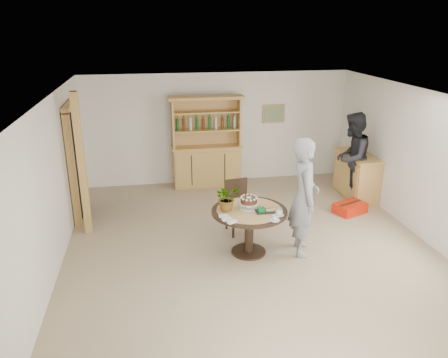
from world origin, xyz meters
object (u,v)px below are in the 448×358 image
dining_table (249,219)px  adult_person (351,158)px  red_suitcase (350,208)px  teen_boy (304,197)px  sideboard (356,175)px  dining_chair (238,203)px  hutch (207,156)px

dining_table → adult_person: (2.54, 1.79, 0.33)m
adult_person → red_suitcase: adult_person is taller
teen_boy → sideboard: bearing=-33.0°
dining_chair → hutch: bearing=86.5°
hutch → dining_table: bearing=-85.7°
dining_table → teen_boy: (0.85, -0.10, 0.35)m
hutch → sideboard: size_ratio=1.62×
teen_boy → adult_person: 2.54m
red_suitcase → teen_boy: bearing=-161.5°
dining_table → teen_boy: bearing=-6.7°
dining_table → red_suitcase: (2.31, 1.19, -0.50)m
dining_table → dining_chair: 0.83m
dining_table → adult_person: adult_person is taller
sideboard → red_suitcase: sideboard is taller
teen_boy → adult_person: size_ratio=1.03×
hutch → dining_table: 3.25m
dining_chair → teen_boy: 1.34m
sideboard → dining_chair: 3.04m
hutch → sideboard: hutch is taller
sideboard → teen_boy: teen_boy is taller
dining_table → red_suitcase: 2.65m
hutch → dining_chair: (0.23, -2.41, -0.15)m
sideboard → adult_person: adult_person is taller
teen_boy → dining_table: bearing=93.2°
teen_boy → hutch: bearing=28.0°
sideboard → dining_table: 3.44m
hutch → adult_person: hutch is taller
hutch → red_suitcase: (2.56, -2.04, -0.59)m
hutch → teen_boy: hutch is taller
teen_boy → dining_chair: bearing=52.7°
hutch → dining_chair: 2.42m
hutch → sideboard: bearing=-22.2°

